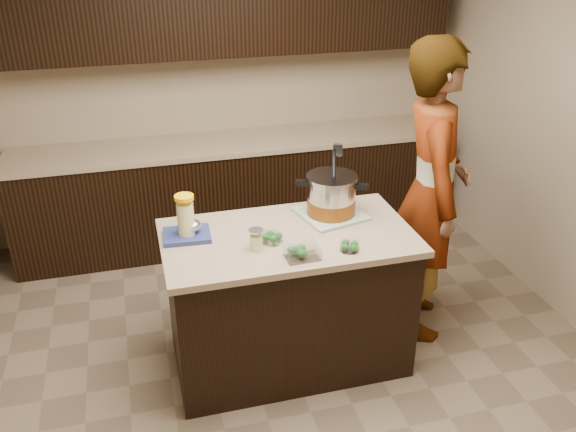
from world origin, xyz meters
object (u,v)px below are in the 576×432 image
island (288,299)px  stock_pot (331,197)px  lemonade_pitcher (186,219)px  person (431,193)px

island → stock_pot: stock_pot is taller
stock_pot → lemonade_pitcher: stock_pot is taller
stock_pot → person: person is taller
person → island: bearing=116.8°
island → stock_pot: bearing=28.1°
stock_pot → island: bearing=-127.6°
lemonade_pitcher → island: bearing=-10.8°
stock_pot → lemonade_pitcher: size_ratio=1.68×
lemonade_pitcher → person: (1.55, 0.04, -0.04)m
island → lemonade_pitcher: (-0.57, 0.11, 0.57)m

